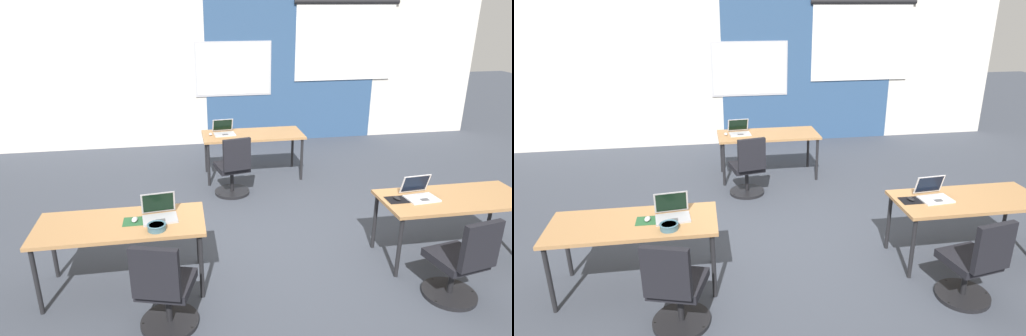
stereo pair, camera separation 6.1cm
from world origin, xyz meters
The scene contains 17 objects.
ground_plane centered at (0.00, 0.00, 0.00)m, with size 24.00×24.00×0.00m.
back_wall_assembly centered at (0.05, 4.20, 1.41)m, with size 10.00×0.27×2.80m.
desk_near_left centered at (-1.75, -0.60, 0.66)m, with size 1.60×0.70×0.72m.
desk_near_right centered at (1.75, -0.60, 0.66)m, with size 1.60×0.70×0.72m.
desk_far_center centered at (0.00, 2.20, 0.66)m, with size 1.60×0.70×0.72m.
laptop_far_left centered at (-0.46, 2.27, 0.77)m, with size 0.36×0.35×0.22m.
mouse_far_left centered at (-0.67, 2.23, 0.74)m, with size 0.06×0.10×0.03m.
chair_far_left centered at (-0.41, 1.47, 0.38)m, with size 0.52×0.57×0.92m.
laptop_near_left_inner centered at (-1.38, -0.55, 0.77)m, with size 0.36×0.30×0.24m.
mousepad_near_left_inner centered at (-1.62, -0.59, 0.72)m, with size 0.22×0.19×0.00m.
mouse_near_left_inner centered at (-1.62, -0.59, 0.74)m, with size 0.06×0.10×0.03m.
chair_near_left_inner centered at (-1.34, -1.31, 0.38)m, with size 0.55×0.60×0.92m.
laptop_near_right_inner centered at (1.37, -0.54, 0.77)m, with size 0.35×0.33×0.23m.
mousepad_near_right_inner centered at (1.11, -0.56, 0.72)m, with size 0.22×0.19×0.00m.
mouse_near_right_inner centered at (1.11, -0.56, 0.74)m, with size 0.08×0.11×0.03m.
chair_near_right_inner centered at (1.39, -1.36, 0.38)m, with size 0.52×0.57×0.92m.
snack_bowl centered at (-1.40, -0.80, 0.76)m, with size 0.18×0.18×0.06m.
Camera 2 is at (-1.06, -4.59, 2.72)m, focal length 31.32 mm.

